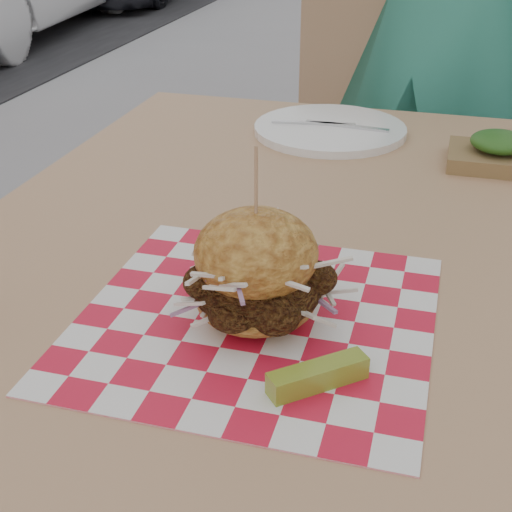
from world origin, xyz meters
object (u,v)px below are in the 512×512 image
Objects in this scene: sandwich at (256,274)px; diner at (451,4)px; patio_table at (269,290)px; patio_chair at (376,143)px.

diner is at bearing 83.37° from sandwich.
diner is 1.04m from patio_table.
sandwich is (0.00, -1.16, 0.25)m from patio_chair.
patio_table is 0.98m from patio_chair.
diner is 1.88× the size of patio_chair.
patio_chair is at bearing 90.17° from sandwich.
sandwich is at bearing 105.43° from diner.
patio_chair is at bearing 88.18° from patio_table.
diner is 1.20m from sandwich.
patio_chair is (0.03, 0.97, -0.12)m from patio_table.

